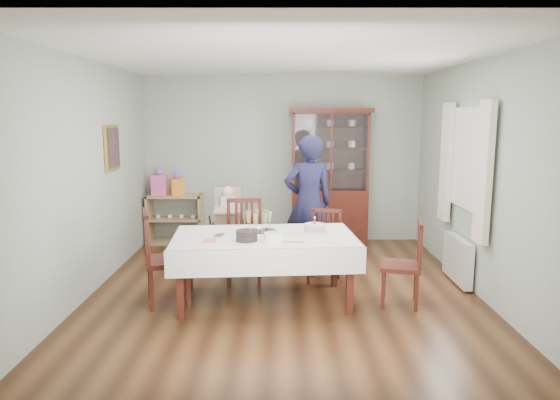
{
  "coord_description": "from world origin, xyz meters",
  "views": [
    {
      "loc": [
        -0.05,
        -5.67,
        2.05
      ],
      "look_at": [
        -0.05,
        0.2,
        1.06
      ],
      "focal_mm": 32.0,
      "sensor_mm": 36.0,
      "label": 1
    }
  ],
  "objects_px": {
    "dining_table": "(264,268)",
    "high_chair": "(228,234)",
    "gift_bag_pink": "(159,183)",
    "chair_end_right": "(402,280)",
    "china_cabinet": "(330,175)",
    "chair_far_right": "(324,261)",
    "birthday_cake": "(315,229)",
    "chair_far_left": "(244,258)",
    "champagne_tray": "(259,226)",
    "sideboard": "(175,219)",
    "gift_bag_orange": "(178,184)",
    "woman": "(308,203)",
    "chair_end_left": "(166,276)"
  },
  "relations": [
    {
      "from": "chair_end_right",
      "to": "high_chair",
      "type": "xyz_separation_m",
      "value": [
        -2.05,
        1.52,
        0.15
      ]
    },
    {
      "from": "chair_far_left",
      "to": "champagne_tray",
      "type": "height_order",
      "value": "chair_far_left"
    },
    {
      "from": "chair_end_right",
      "to": "champagne_tray",
      "type": "height_order",
      "value": "champagne_tray"
    },
    {
      "from": "chair_far_right",
      "to": "birthday_cake",
      "type": "relative_size",
      "value": 3.34
    },
    {
      "from": "china_cabinet",
      "to": "chair_end_right",
      "type": "bearing_deg",
      "value": -78.62
    },
    {
      "from": "dining_table",
      "to": "high_chair",
      "type": "bearing_deg",
      "value": 110.76
    },
    {
      "from": "sideboard",
      "to": "chair_end_left",
      "type": "height_order",
      "value": "chair_end_left"
    },
    {
      "from": "chair_far_left",
      "to": "woman",
      "type": "xyz_separation_m",
      "value": [
        0.83,
        0.54,
        0.6
      ]
    },
    {
      "from": "chair_far_right",
      "to": "gift_bag_orange",
      "type": "xyz_separation_m",
      "value": [
        -2.2,
        1.9,
        0.7
      ]
    },
    {
      "from": "sideboard",
      "to": "champagne_tray",
      "type": "height_order",
      "value": "champagne_tray"
    },
    {
      "from": "woman",
      "to": "chair_far_right",
      "type": "bearing_deg",
      "value": 97.41
    },
    {
      "from": "chair_far_left",
      "to": "gift_bag_pink",
      "type": "height_order",
      "value": "gift_bag_pink"
    },
    {
      "from": "china_cabinet",
      "to": "chair_far_right",
      "type": "height_order",
      "value": "china_cabinet"
    },
    {
      "from": "gift_bag_pink",
      "to": "gift_bag_orange",
      "type": "distance_m",
      "value": 0.3
    },
    {
      "from": "birthday_cake",
      "to": "gift_bag_orange",
      "type": "relative_size",
      "value": 0.71
    },
    {
      "from": "chair_far_left",
      "to": "woman",
      "type": "bearing_deg",
      "value": 30.73
    },
    {
      "from": "gift_bag_orange",
      "to": "gift_bag_pink",
      "type": "bearing_deg",
      "value": -180.0
    },
    {
      "from": "dining_table",
      "to": "birthday_cake",
      "type": "height_order",
      "value": "birthday_cake"
    },
    {
      "from": "sideboard",
      "to": "chair_far_left",
      "type": "height_order",
      "value": "chair_far_left"
    },
    {
      "from": "chair_far_right",
      "to": "gift_bag_pink",
      "type": "bearing_deg",
      "value": 155.79
    },
    {
      "from": "chair_end_left",
      "to": "chair_end_right",
      "type": "relative_size",
      "value": 1.11
    },
    {
      "from": "woman",
      "to": "champagne_tray",
      "type": "relative_size",
      "value": 4.48
    },
    {
      "from": "chair_far_right",
      "to": "gift_bag_pink",
      "type": "xyz_separation_m",
      "value": [
        -2.49,
        1.9,
        0.73
      ]
    },
    {
      "from": "chair_far_right",
      "to": "birthday_cake",
      "type": "bearing_deg",
      "value": -92.59
    },
    {
      "from": "gift_bag_pink",
      "to": "gift_bag_orange",
      "type": "relative_size",
      "value": 1.17
    },
    {
      "from": "gift_bag_pink",
      "to": "gift_bag_orange",
      "type": "bearing_deg",
      "value": 0.0
    },
    {
      "from": "china_cabinet",
      "to": "chair_end_right",
      "type": "distance_m",
      "value": 2.87
    },
    {
      "from": "chair_end_left",
      "to": "gift_bag_orange",
      "type": "relative_size",
      "value": 2.77
    },
    {
      "from": "chair_end_left",
      "to": "chair_far_right",
      "type": "bearing_deg",
      "value": -84.38
    },
    {
      "from": "dining_table",
      "to": "birthday_cake",
      "type": "relative_size",
      "value": 7.77
    },
    {
      "from": "woman",
      "to": "china_cabinet",
      "type": "bearing_deg",
      "value": -117.29
    },
    {
      "from": "dining_table",
      "to": "champagne_tray",
      "type": "height_order",
      "value": "champagne_tray"
    },
    {
      "from": "sideboard",
      "to": "chair_end_right",
      "type": "height_order",
      "value": "chair_end_right"
    },
    {
      "from": "woman",
      "to": "birthday_cake",
      "type": "height_order",
      "value": "woman"
    },
    {
      "from": "champagne_tray",
      "to": "gift_bag_orange",
      "type": "distance_m",
      "value": 2.86
    },
    {
      "from": "dining_table",
      "to": "high_chair",
      "type": "relative_size",
      "value": 1.89
    },
    {
      "from": "chair_far_left",
      "to": "birthday_cake",
      "type": "distance_m",
      "value": 1.13
    },
    {
      "from": "woman",
      "to": "dining_table",
      "type": "bearing_deg",
      "value": 55.26
    },
    {
      "from": "chair_far_left",
      "to": "gift_bag_orange",
      "type": "distance_m",
      "value": 2.35
    },
    {
      "from": "chair_end_left",
      "to": "woman",
      "type": "bearing_deg",
      "value": -68.76
    },
    {
      "from": "woman",
      "to": "gift_bag_pink",
      "type": "xyz_separation_m",
      "value": [
        -2.32,
        1.37,
        0.09
      ]
    },
    {
      "from": "chair_far_right",
      "to": "birthday_cake",
      "type": "height_order",
      "value": "birthday_cake"
    },
    {
      "from": "sideboard",
      "to": "high_chair",
      "type": "distance_m",
      "value": 1.54
    },
    {
      "from": "chair_far_left",
      "to": "gift_bag_orange",
      "type": "xyz_separation_m",
      "value": [
        -1.2,
        1.91,
        0.66
      ]
    },
    {
      "from": "dining_table",
      "to": "champagne_tray",
      "type": "bearing_deg",
      "value": 119.71
    },
    {
      "from": "china_cabinet",
      "to": "chair_far_left",
      "type": "height_order",
      "value": "china_cabinet"
    },
    {
      "from": "sideboard",
      "to": "high_chair",
      "type": "relative_size",
      "value": 0.82
    },
    {
      "from": "champagne_tray",
      "to": "gift_bag_orange",
      "type": "height_order",
      "value": "gift_bag_orange"
    },
    {
      "from": "china_cabinet",
      "to": "chair_end_left",
      "type": "bearing_deg",
      "value": -127.65
    },
    {
      "from": "gift_bag_pink",
      "to": "chair_end_right",
      "type": "bearing_deg",
      "value": -39.38
    }
  ]
}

